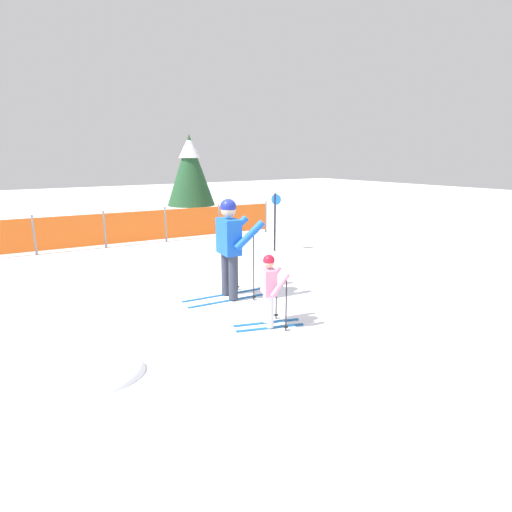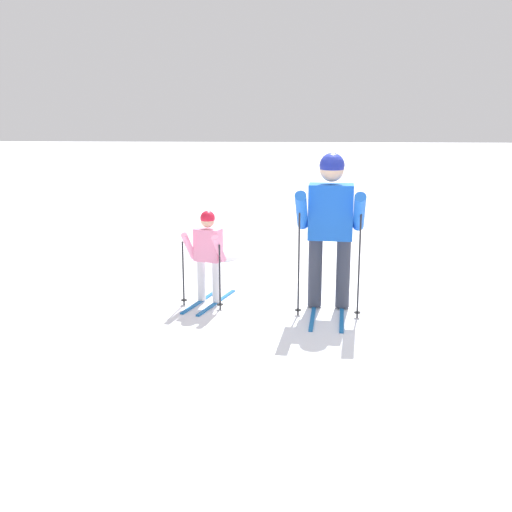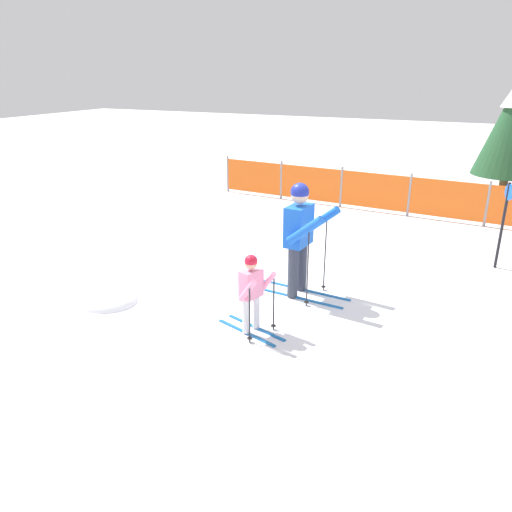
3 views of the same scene
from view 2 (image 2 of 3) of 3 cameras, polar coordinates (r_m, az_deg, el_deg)
The scene contains 4 objects.
ground_plane at distance 7.65m, azimuth 7.39°, elevation -4.28°, with size 60.00×60.00×0.00m, color white.
skier_adult at distance 7.23m, azimuth 6.64°, elevation 3.42°, with size 1.71×0.79×1.78m.
skier_child at distance 7.50m, azimuth -4.32°, elevation 0.52°, with size 1.06×0.60×1.11m.
snow_mound at distance 10.02m, azimuth -3.15°, elevation 0.13°, with size 0.98×0.84×0.39m, color white.
Camera 2 is at (7.25, -0.65, 2.34)m, focal length 45.00 mm.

